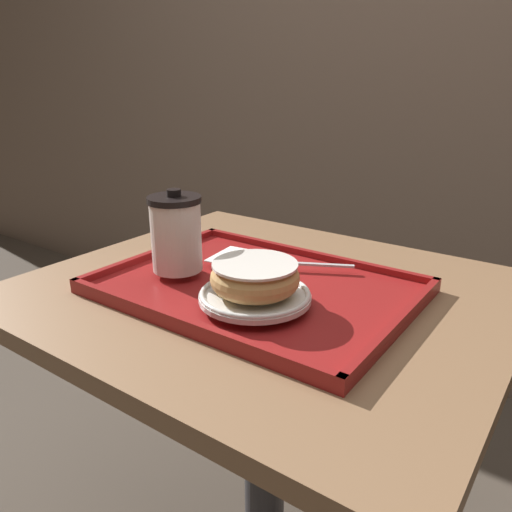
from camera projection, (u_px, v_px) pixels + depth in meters
wall_behind at (468, 31)px, 1.54m from camera, size 8.00×0.05×2.40m
cafe_table at (265, 377)px, 0.92m from camera, size 0.79×0.69×0.73m
serving_tray at (256, 288)px, 0.83m from camera, size 0.50×0.36×0.02m
napkin_paper at (243, 258)px, 0.91m from camera, size 0.12×0.11×0.00m
coffee_cup_front at (176, 233)px, 0.84m from camera, size 0.09×0.09×0.14m
plate_with_chocolate_donut at (255, 295)px, 0.75m from camera, size 0.17×0.17×0.01m
donut_chocolate_glazed at (255, 277)px, 0.74m from camera, size 0.13×0.13×0.04m
spoon at (289, 262)px, 0.89m from camera, size 0.15×0.08×0.01m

